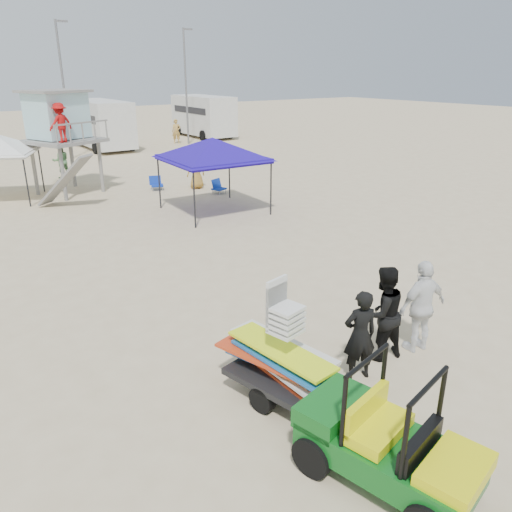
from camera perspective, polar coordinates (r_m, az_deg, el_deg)
ground at (r=9.55m, az=8.02°, el=-13.21°), size 140.00×140.00×0.00m
utility_cart at (r=7.11m, az=15.13°, el=-19.20°), size 1.64×2.50×1.75m
surf_trailer at (r=8.47m, az=2.96°, el=-11.50°), size 1.55×2.30×1.93m
man_left at (r=9.14m, az=11.78°, el=-8.85°), size 0.73×0.60×1.72m
man_mid at (r=9.82m, az=14.24°, el=-6.34°), size 1.02×0.86×1.88m
man_right at (r=10.29m, az=18.45°, el=-5.48°), size 1.16×0.60×1.89m
lifeguard_tower at (r=23.93m, az=-21.61°, el=14.32°), size 3.54×3.54×4.35m
canopy_blue at (r=19.36m, az=-5.01°, el=12.91°), size 3.51×3.51×3.27m
beach_chair_b at (r=22.80m, az=-4.40°, el=7.94°), size 0.68×0.75×0.64m
beach_chair_c at (r=23.88m, az=-11.34°, el=8.18°), size 0.69×0.76×0.64m
rv_mid_right at (r=37.69m, az=-17.31°, el=14.40°), size 2.64×7.00×3.25m
rv_far_right at (r=42.64m, az=-6.05°, el=15.79°), size 2.64×6.60×3.25m
light_pole_left at (r=33.84m, az=-21.06°, el=17.13°), size 0.14×0.14×8.00m
light_pole_right at (r=38.47m, az=-8.00°, el=18.49°), size 0.14×0.14×8.00m
distant_beachgoers at (r=28.54m, az=-13.54°, el=11.16°), size 11.40×14.97×1.79m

